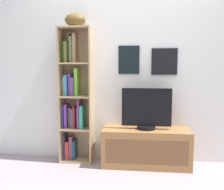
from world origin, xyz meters
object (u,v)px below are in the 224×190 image
Objects in this scene: football at (75,20)px; tv_stand at (146,147)px; bookshelf at (75,97)px; television at (147,110)px.

tv_stand is (0.86, -0.07, -1.52)m from football.
bookshelf is 0.94m from football.
football reaches higher than tv_stand.
football is (0.03, -0.03, 0.93)m from bookshelf.
football is 0.24× the size of tv_stand.
football is 1.37m from television.
football is 1.75m from tv_stand.
football is at bearing 175.60° from tv_stand.
tv_stand is 0.46m from television.
bookshelf is 6.72× the size of football.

